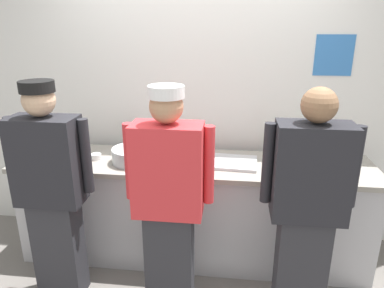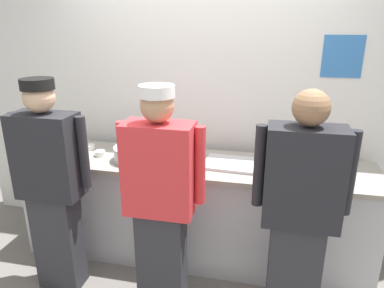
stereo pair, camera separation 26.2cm
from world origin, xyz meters
name	(u,v)px [view 1 (the left image)]	position (x,y,z in m)	size (l,w,h in m)	color
ground_plane	(188,279)	(0.00, 0.00, 0.00)	(9.00, 9.00, 0.00)	slate
wall_back	(199,86)	(0.00, 0.81, 1.44)	(4.64, 0.11, 2.88)	silver
prep_counter	(193,209)	(0.00, 0.35, 0.45)	(2.96, 0.66, 0.89)	#B2B2B7
chef_near_left	(51,190)	(-0.93, -0.25, 0.87)	(0.59, 0.24, 1.63)	#2D2D33
chef_center	(169,200)	(-0.08, -0.30, 0.87)	(0.59, 0.24, 1.63)	#2D2D33
chef_far_right	(307,206)	(0.81, -0.27, 0.86)	(0.60, 0.24, 1.63)	#2D2D33
plate_stack_front	(327,167)	(1.06, 0.32, 0.91)	(0.23, 0.23, 0.05)	white
mixing_bowl_steel	(134,155)	(-0.48, 0.29, 0.95)	(0.36, 0.36, 0.12)	#B7BABF
sheet_tray	(231,162)	(0.31, 0.35, 0.90)	(0.42, 0.33, 0.02)	#B7BABF
squeeze_bottle_primary	(289,147)	(0.80, 0.56, 0.98)	(0.05, 0.05, 0.20)	#56A333
ramekin_green_sauce	(58,148)	(-1.23, 0.47, 0.91)	(0.08, 0.08, 0.05)	white
ramekin_orange_sauce	(96,156)	(-0.82, 0.31, 0.91)	(0.09, 0.09, 0.05)	white
ramekin_yellow_sauce	(83,150)	(-0.99, 0.45, 0.91)	(0.10, 0.10, 0.04)	white
chefs_knife	(66,160)	(-1.06, 0.26, 0.89)	(0.28, 0.03, 0.02)	#B7BABF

